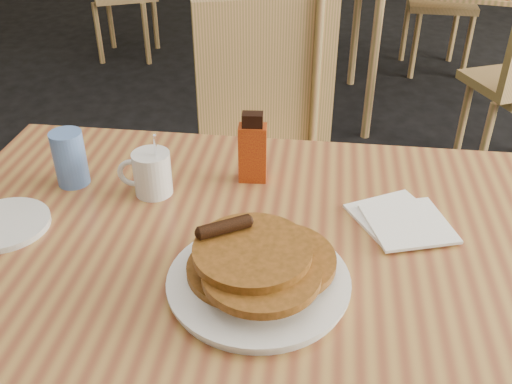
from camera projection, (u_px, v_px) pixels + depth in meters
main_table at (244, 258)px, 1.05m from camera, size 1.32×0.95×0.75m
chair_main_far at (265, 135)px, 1.76m from camera, size 0.52×0.52×0.96m
pancake_plate at (258, 272)px, 0.91m from camera, size 0.30×0.30×0.10m
coffee_mug at (151, 172)px, 1.13m from camera, size 0.11×0.08×0.14m
syrup_bottle at (253, 150)px, 1.16m from camera, size 0.06×0.04×0.15m
napkin_stack at (402, 220)px, 1.07m from camera, size 0.20×0.21×0.01m
blue_tumbler at (70, 158)px, 1.16m from camera, size 0.08×0.08×0.12m
side_saucer at (4, 224)px, 1.06m from camera, size 0.20×0.20×0.01m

